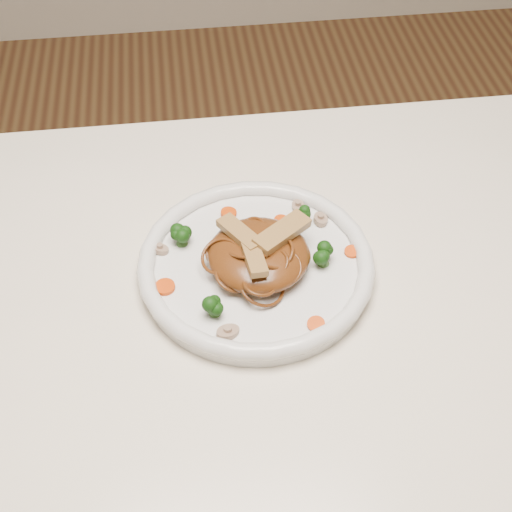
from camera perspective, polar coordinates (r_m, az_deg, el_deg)
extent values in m
cube|color=beige|center=(0.80, -0.44, -7.18)|extent=(1.20, 0.80, 0.04)
cylinder|color=white|center=(0.83, 0.00, -1.03)|extent=(0.30, 0.30, 0.02)
ellipsoid|color=#5E3211|center=(0.82, 0.21, 0.12)|extent=(0.12, 0.12, 0.04)
cube|color=#A8854F|center=(0.81, 2.07, 1.88)|extent=(0.07, 0.07, 0.01)
cube|color=#A8854F|center=(0.81, -1.27, 1.81)|extent=(0.05, 0.06, 0.01)
cube|color=#A8854F|center=(0.78, -0.21, 0.02)|extent=(0.03, 0.06, 0.01)
cylinder|color=#E74508|center=(0.88, 2.02, 2.76)|extent=(0.02, 0.02, 0.00)
cylinder|color=#E74508|center=(0.81, -7.23, -2.45)|extent=(0.02, 0.02, 0.00)
cylinder|color=#E74508|center=(0.85, 7.60, 0.33)|extent=(0.02, 0.02, 0.00)
cylinder|color=#E74508|center=(0.89, -2.18, 3.42)|extent=(0.02, 0.02, 0.00)
cylinder|color=#E74508|center=(0.77, 4.78, -5.42)|extent=(0.02, 0.02, 0.00)
cylinder|color=tan|center=(0.76, -2.25, -6.04)|extent=(0.04, 0.04, 0.01)
cylinder|color=tan|center=(0.88, 5.14, 2.90)|extent=(0.03, 0.03, 0.01)
cylinder|color=tan|center=(0.85, -7.60, 0.54)|extent=(0.03, 0.03, 0.01)
cylinder|color=tan|center=(0.89, 3.35, 3.94)|extent=(0.02, 0.02, 0.01)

